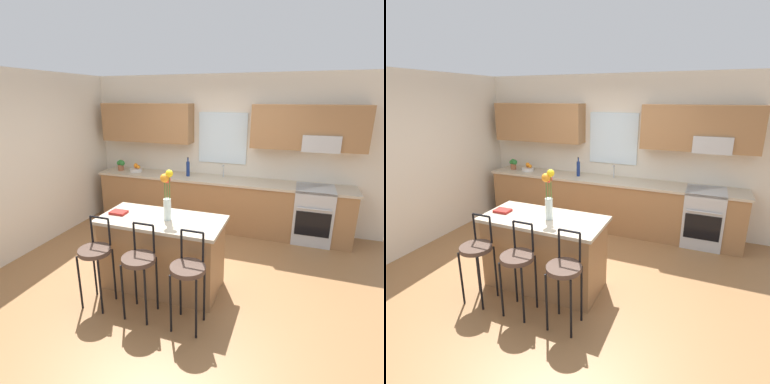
# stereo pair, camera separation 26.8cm
# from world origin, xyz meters

# --- Properties ---
(ground_plane) EXTENTS (14.00, 14.00, 0.00)m
(ground_plane) POSITION_xyz_m (0.00, 0.00, 0.00)
(ground_plane) COLOR olive
(wall_left) EXTENTS (0.12, 4.60, 2.70)m
(wall_left) POSITION_xyz_m (-2.56, 0.30, 1.35)
(wall_left) COLOR beige
(wall_left) RESTS_ON ground
(back_wall_assembly) EXTENTS (5.60, 0.50, 2.70)m
(back_wall_assembly) POSITION_xyz_m (0.03, 1.98, 1.51)
(back_wall_assembly) COLOR beige
(back_wall_assembly) RESTS_ON ground
(counter_run) EXTENTS (4.56, 0.64, 0.92)m
(counter_run) POSITION_xyz_m (0.00, 1.70, 0.47)
(counter_run) COLOR #996B42
(counter_run) RESTS_ON ground
(sink_faucet) EXTENTS (0.02, 0.13, 0.23)m
(sink_faucet) POSITION_xyz_m (0.07, 1.84, 1.06)
(sink_faucet) COLOR #B7BABC
(sink_faucet) RESTS_ON counter_run
(oven_range) EXTENTS (0.60, 0.64, 0.92)m
(oven_range) POSITION_xyz_m (1.63, 1.68, 0.46)
(oven_range) COLOR #B7BABC
(oven_range) RESTS_ON ground
(kitchen_island) EXTENTS (1.51, 0.73, 0.92)m
(kitchen_island) POSITION_xyz_m (-0.16, -0.34, 0.46)
(kitchen_island) COLOR #996B42
(kitchen_island) RESTS_ON ground
(bar_stool_near) EXTENTS (0.36, 0.36, 1.04)m
(bar_stool_near) POSITION_xyz_m (-0.71, -0.91, 0.64)
(bar_stool_near) COLOR black
(bar_stool_near) RESTS_ON ground
(bar_stool_middle) EXTENTS (0.36, 0.36, 1.04)m
(bar_stool_middle) POSITION_xyz_m (-0.16, -0.91, 0.64)
(bar_stool_middle) COLOR black
(bar_stool_middle) RESTS_ON ground
(bar_stool_far) EXTENTS (0.36, 0.36, 1.04)m
(bar_stool_far) POSITION_xyz_m (0.39, -0.91, 0.64)
(bar_stool_far) COLOR black
(bar_stool_far) RESTS_ON ground
(flower_vase) EXTENTS (0.14, 0.16, 0.61)m
(flower_vase) POSITION_xyz_m (-0.07, -0.34, 1.25)
(flower_vase) COLOR silver
(flower_vase) RESTS_ON kitchen_island
(cookbook) EXTENTS (0.20, 0.15, 0.03)m
(cookbook) POSITION_xyz_m (-0.73, -0.37, 0.94)
(cookbook) COLOR maroon
(cookbook) RESTS_ON kitchen_island
(fruit_bowl_oranges) EXTENTS (0.24, 0.24, 0.16)m
(fruit_bowl_oranges) POSITION_xyz_m (-1.64, 1.70, 0.97)
(fruit_bowl_oranges) COLOR silver
(fruit_bowl_oranges) RESTS_ON counter_run
(bottle_olive_oil) EXTENTS (0.06, 0.06, 0.35)m
(bottle_olive_oil) POSITION_xyz_m (-0.56, 1.70, 1.06)
(bottle_olive_oil) COLOR navy
(bottle_olive_oil) RESTS_ON counter_run
(potted_plant_small) EXTENTS (0.18, 0.12, 0.21)m
(potted_plant_small) POSITION_xyz_m (-1.97, 1.70, 1.04)
(potted_plant_small) COLOR #9E5B3D
(potted_plant_small) RESTS_ON counter_run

